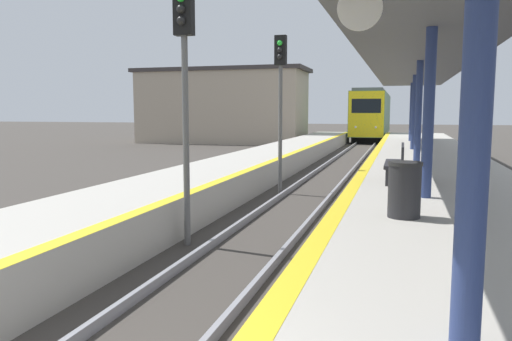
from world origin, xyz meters
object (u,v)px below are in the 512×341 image
Objects in this scene: train at (372,115)px; signal_near at (184,68)px; signal_mid at (280,85)px; bench at (397,162)px; trash_bin at (404,190)px.

signal_near is (-1.25, -39.07, 1.16)m from train.
bench is (3.55, -2.51, -2.04)m from signal_mid.
trash_bin is (2.76, -39.38, -0.92)m from train.
bench is (3.85, 3.90, -2.04)m from signal_near.
trash_bin is 4.22m from bench.
trash_bin is at bearing -61.12° from signal_mid.
signal_near and signal_mid have the same top height.
signal_mid reaches higher than trash_bin.
signal_mid is at bearing -91.67° from train.
signal_near is 4.53m from trash_bin.
signal_mid is (-0.95, -32.66, 1.16)m from train.
bench is at bearing -35.24° from signal_mid.
signal_near is at bearing -134.59° from bench.
trash_bin is at bearing -87.82° from bench.
train is at bearing 88.17° from signal_near.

